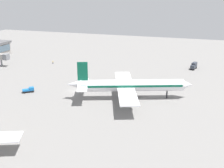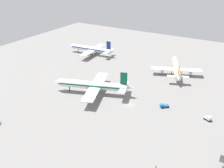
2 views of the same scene
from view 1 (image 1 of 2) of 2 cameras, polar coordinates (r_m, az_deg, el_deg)
name	(u,v)px [view 1 (image 1 of 2)]	position (r m, az deg, el deg)	size (l,w,h in m)	color
ground	(74,91)	(113.15, -7.87, -1.39)	(288.00, 288.00, 0.00)	gray
airplane_at_gate	(129,85)	(102.80, 3.57, -0.29)	(37.06, 45.04, 14.18)	white
catering_truck	(194,66)	(148.64, 16.43, 3.60)	(5.90, 3.32, 3.30)	black
pushback_tractor	(29,90)	(115.17, -16.68, -1.15)	(4.28, 4.59, 1.90)	black
ground_crew_worker	(53,62)	(156.32, -12.03, 4.37)	(0.58, 0.42, 1.67)	#1E2338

